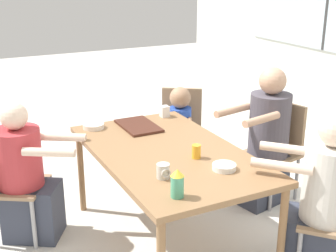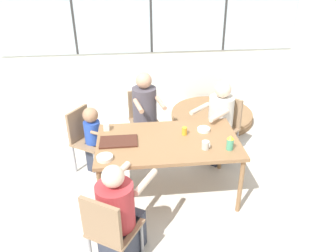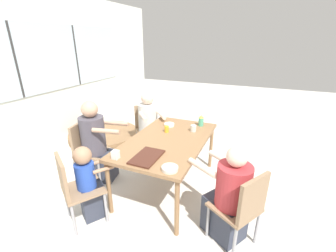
# 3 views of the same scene
# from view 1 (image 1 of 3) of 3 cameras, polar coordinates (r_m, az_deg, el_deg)

# --- Properties ---
(ground_plane) EXTENTS (16.00, 16.00, 0.00)m
(ground_plane) POSITION_cam_1_polar(r_m,az_deg,el_deg) (3.58, 0.00, -13.85)
(ground_plane) COLOR beige
(dining_table) EXTENTS (1.59, 0.94, 0.73)m
(dining_table) POSITION_cam_1_polar(r_m,az_deg,el_deg) (3.27, 0.00, -3.94)
(dining_table) COLOR olive
(dining_table) RESTS_ON ground_plane
(chair_for_woman_green_shirt) EXTENTS (0.55, 0.55, 0.84)m
(chair_for_woman_green_shirt) POSITION_cam_1_polar(r_m,az_deg,el_deg) (3.63, -19.48, -5.65)
(chair_for_woman_green_shirt) COLOR #937556
(chair_for_woman_green_shirt) RESTS_ON ground_plane
(chair_for_man_teal_shirt) EXTENTS (0.47, 0.47, 0.84)m
(chair_for_man_teal_shirt) POSITION_cam_1_polar(r_m,az_deg,el_deg) (4.14, 13.25, -1.99)
(chair_for_man_teal_shirt) COLOR #937556
(chair_for_man_teal_shirt) RESTS_ON ground_plane
(chair_for_toddler) EXTENTS (0.55, 0.55, 0.84)m
(chair_for_toddler) POSITION_cam_1_polar(r_m,az_deg,el_deg) (4.45, 1.60, 0.05)
(chair_for_toddler) COLOR #937556
(chair_for_toddler) RESTS_ON ground_plane
(person_woman_green_shirt) EXTENTS (0.59, 0.68, 1.05)m
(person_woman_green_shirt) POSITION_cam_1_polar(r_m,az_deg,el_deg) (3.58, -16.91, -6.30)
(person_woman_green_shirt) COLOR #333847
(person_woman_green_shirt) RESTS_ON ground_plane
(person_man_blue_shirt) EXTENTS (0.67, 0.65, 1.13)m
(person_man_blue_shirt) POSITION_cam_1_polar(r_m,az_deg,el_deg) (3.16, 18.17, -9.17)
(person_man_blue_shirt) COLOR #333847
(person_man_blue_shirt) RESTS_ON ground_plane
(person_man_teal_shirt) EXTENTS (0.45, 0.67, 1.17)m
(person_man_teal_shirt) POSITION_cam_1_polar(r_m,az_deg,el_deg) (4.00, 11.79, -2.14)
(person_man_teal_shirt) COLOR #333847
(person_man_teal_shirt) RESTS_ON ground_plane
(person_toddler) EXTENTS (0.42, 0.37, 0.91)m
(person_toddler) POSITION_cam_1_polar(r_m,az_deg,el_deg) (4.33, 1.43, -1.34)
(person_toddler) COLOR #333847
(person_toddler) RESTS_ON ground_plane
(food_tray_dark) EXTENTS (0.42, 0.26, 0.02)m
(food_tray_dark) POSITION_cam_1_polar(r_m,az_deg,el_deg) (3.71, -3.63, 0.02)
(food_tray_dark) COLOR #472319
(food_tray_dark) RESTS_ON dining_table
(coffee_mug) EXTENTS (0.09, 0.08, 0.09)m
(coffee_mug) POSITION_cam_1_polar(r_m,az_deg,el_deg) (2.82, -0.58, -5.52)
(coffee_mug) COLOR beige
(coffee_mug) RESTS_ON dining_table
(sippy_cup) EXTENTS (0.08, 0.08, 0.17)m
(sippy_cup) POSITION_cam_1_polar(r_m,az_deg,el_deg) (2.59, 1.14, -6.95)
(sippy_cup) COLOR #4CA57F
(sippy_cup) RESTS_ON dining_table
(juice_glass) EXTENTS (0.06, 0.06, 0.09)m
(juice_glass) POSITION_cam_1_polar(r_m,az_deg,el_deg) (3.11, 3.47, -3.12)
(juice_glass) COLOR gold
(juice_glass) RESTS_ON dining_table
(milk_carton_small) EXTENTS (0.07, 0.07, 0.09)m
(milk_carton_small) POSITION_cam_1_polar(r_m,az_deg,el_deg) (3.95, -0.43, 1.80)
(milk_carton_small) COLOR silver
(milk_carton_small) RESTS_ON dining_table
(bowl_white_shallow) EXTENTS (0.17, 0.17, 0.04)m
(bowl_white_shallow) POSITION_cam_1_polar(r_m,az_deg,el_deg) (3.72, -9.07, 0.00)
(bowl_white_shallow) COLOR silver
(bowl_white_shallow) RESTS_ON dining_table
(bowl_cereal) EXTENTS (0.15, 0.15, 0.04)m
(bowl_cereal) POSITION_cam_1_polar(r_m,az_deg,el_deg) (2.97, 6.86, -4.97)
(bowl_cereal) COLOR white
(bowl_cereal) RESTS_ON dining_table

